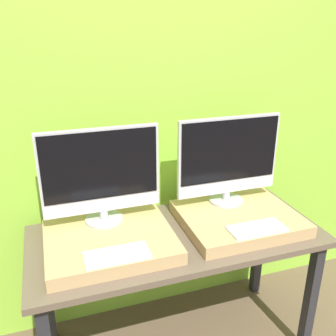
# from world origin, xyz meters

# --- Properties ---
(wall_back) EXTENTS (8.00, 0.04, 2.60)m
(wall_back) POSITION_xyz_m (0.00, 0.70, 1.30)
(wall_back) COLOR #8CC638
(wall_back) RESTS_ON ground_plane
(workbench) EXTENTS (1.41, 0.63, 0.70)m
(workbench) POSITION_xyz_m (0.00, 0.31, 0.62)
(workbench) COLOR brown
(workbench) RESTS_ON ground_plane
(wooden_riser_left) EXTENTS (0.57, 0.49, 0.06)m
(wooden_riser_left) POSITION_xyz_m (-0.33, 0.30, 0.73)
(wooden_riser_left) COLOR tan
(wooden_riser_left) RESTS_ON workbench
(monitor_left) EXTENTS (0.55, 0.18, 0.46)m
(monitor_left) POSITION_xyz_m (-0.33, 0.45, 1.01)
(monitor_left) COLOR #B2B2B7
(monitor_left) RESTS_ON wooden_riser_left
(keyboard_left) EXTENTS (0.27, 0.12, 0.01)m
(keyboard_left) POSITION_xyz_m (-0.33, 0.13, 0.77)
(keyboard_left) COLOR silver
(keyboard_left) RESTS_ON wooden_riser_left
(wooden_riser_right) EXTENTS (0.57, 0.49, 0.06)m
(wooden_riser_right) POSITION_xyz_m (0.33, 0.30, 0.73)
(wooden_riser_right) COLOR tan
(wooden_riser_right) RESTS_ON workbench
(monitor_right) EXTENTS (0.55, 0.18, 0.46)m
(monitor_right) POSITION_xyz_m (0.33, 0.45, 1.01)
(monitor_right) COLOR #B2B2B7
(monitor_right) RESTS_ON wooden_riser_right
(keyboard_right) EXTENTS (0.27, 0.12, 0.01)m
(keyboard_right) POSITION_xyz_m (0.33, 0.13, 0.77)
(keyboard_right) COLOR silver
(keyboard_right) RESTS_ON wooden_riser_right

